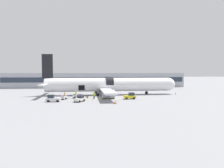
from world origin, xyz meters
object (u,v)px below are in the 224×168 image
(baggage_cart_queued, at_px, (62,97))
(suitcase_on_tarmac_upright, at_px, (87,97))
(ground_crew_loader_a, at_px, (76,94))
(baggage_cart_loading, at_px, (79,96))
(baggage_tug_mid, at_px, (130,96))
(ground_crew_loader_b, at_px, (94,95))
(ground_crew_driver, at_px, (65,95))
(baggage_tug_lead, at_px, (80,99))
(baggage_tug_rear, at_px, (53,99))
(airplane, at_px, (108,85))

(baggage_cart_queued, distance_m, suitcase_on_tarmac_upright, 6.47)
(ground_crew_loader_a, bearing_deg, baggage_cart_loading, -74.19)
(baggage_tug_mid, relative_size, baggage_cart_loading, 0.80)
(ground_crew_loader_b, distance_m, ground_crew_driver, 8.12)
(suitcase_on_tarmac_upright, bearing_deg, baggage_cart_queued, -164.66)
(baggage_cart_queued, relative_size, suitcase_on_tarmac_upright, 5.55)
(baggage_tug_lead, relative_size, baggage_cart_queued, 0.90)
(baggage_tug_mid, xyz_separation_m, baggage_cart_queued, (-16.63, 1.53, -0.20))
(baggage_tug_mid, height_order, ground_crew_loader_b, ground_crew_loader_b)
(baggage_cart_loading, distance_m, baggage_cart_queued, 4.39)
(suitcase_on_tarmac_upright, bearing_deg, baggage_tug_rear, -143.87)
(airplane, xyz_separation_m, ground_crew_loader_a, (-8.94, -3.87, -2.00))
(airplane, distance_m, ground_crew_loader_a, 9.94)
(ground_crew_loader_b, bearing_deg, suitcase_on_tarmac_upright, 127.70)
(airplane, xyz_separation_m, baggage_tug_mid, (4.46, -9.95, -2.23))
(baggage_tug_mid, bearing_deg, suitcase_on_tarmac_upright, 162.69)
(baggage_tug_lead, height_order, baggage_tug_rear, baggage_tug_rear)
(baggage_tug_mid, distance_m, baggage_tug_rear, 18.23)
(baggage_tug_lead, bearing_deg, ground_crew_driver, 118.61)
(baggage_tug_mid, bearing_deg, ground_crew_loader_b, 172.48)
(baggage_tug_rear, distance_m, baggage_cart_queued, 4.16)
(ground_crew_loader_a, relative_size, suitcase_on_tarmac_upright, 2.87)
(baggage_tug_lead, xyz_separation_m, baggage_tug_rear, (-5.92, 0.54, 0.07))
(baggage_cart_queued, bearing_deg, airplane, 34.69)
(baggage_tug_rear, relative_size, ground_crew_driver, 2.02)
(baggage_tug_mid, xyz_separation_m, suitcase_on_tarmac_upright, (-10.39, 3.24, -0.43))
(baggage_tug_rear, height_order, ground_crew_loader_a, ground_crew_loader_a)
(baggage_tug_lead, height_order, baggage_cart_queued, baggage_tug_lead)
(baggage_tug_lead, relative_size, suitcase_on_tarmac_upright, 4.97)
(baggage_cart_loading, relative_size, baggage_cart_queued, 1.05)
(baggage_cart_loading, distance_m, ground_crew_driver, 3.77)
(baggage_tug_lead, bearing_deg, airplane, 59.11)
(baggage_cart_loading, distance_m, ground_crew_loader_a, 2.88)
(baggage_cart_loading, bearing_deg, suitcase_on_tarmac_upright, -2.45)
(baggage_cart_queued, bearing_deg, ground_crew_loader_b, -2.71)
(airplane, xyz_separation_m, baggage_tug_rear, (-13.61, -12.32, -2.24))
(ground_crew_loader_a, bearing_deg, ground_crew_driver, -150.36)
(baggage_tug_lead, xyz_separation_m, ground_crew_loader_a, (-1.25, 8.99, 0.31))
(baggage_cart_loading, bearing_deg, baggage_tug_mid, -14.80)
(airplane, relative_size, baggage_cart_queued, 11.94)
(ground_crew_loader_a, xyz_separation_m, ground_crew_driver, (-2.79, -1.59, -0.11))
(baggage_tug_rear, relative_size, ground_crew_loader_a, 1.77)
(ground_crew_loader_a, bearing_deg, baggage_tug_lead, -82.11)
(suitcase_on_tarmac_upright, bearing_deg, baggage_tug_lead, -105.98)
(baggage_tug_lead, bearing_deg, baggage_tug_mid, 13.46)
(ground_crew_driver, bearing_deg, ground_crew_loader_b, -24.24)
(baggage_tug_lead, bearing_deg, baggage_tug_rear, 174.74)
(baggage_tug_mid, bearing_deg, baggage_cart_loading, 165.20)
(baggage_tug_lead, height_order, ground_crew_loader_b, ground_crew_loader_b)
(baggage_cart_queued, bearing_deg, suitcase_on_tarmac_upright, 15.34)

